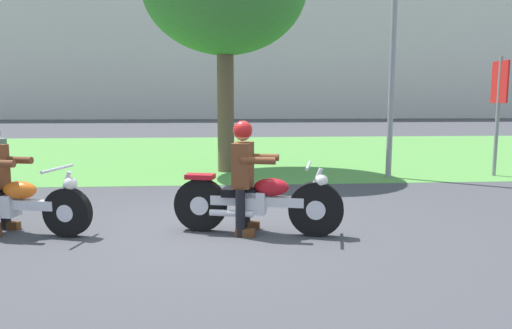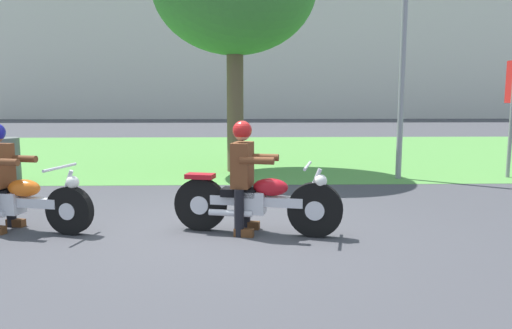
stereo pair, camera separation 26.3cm
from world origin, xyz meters
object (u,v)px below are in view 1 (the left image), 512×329
Objects in this scene: rider_lead at (244,168)px; streetlight_pole at (400,1)px; motorcycle_follow at (8,204)px; sign_banner at (499,97)px; motorcycle_lead at (258,202)px.

rider_lead is 0.24× the size of streetlight_pole.
streetlight_pole is (6.38, 3.94, 3.31)m from motorcycle_follow.
sign_banner is at bearing 38.38° from motorcycle_follow.
sign_banner is (5.57, 4.22, 1.32)m from motorcycle_lead.
streetlight_pole is 2.29× the size of sign_banner.
sign_banner reaches higher than rider_lead.
rider_lead is 2.99m from motorcycle_follow.
motorcycle_follow is 0.84× the size of sign_banner.
rider_lead is (-0.16, 0.04, 0.42)m from motorcycle_lead.
motorcycle_lead is 0.81× the size of sign_banner.
motorcycle_follow is at bearing -169.71° from rider_lead.
rider_lead is 0.65× the size of motorcycle_follow.
motorcycle_follow is at bearing -148.32° from streetlight_pole.
motorcycle_lead is at bearing -0.78° from rider_lead.
motorcycle_lead is 0.96× the size of motorcycle_follow.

